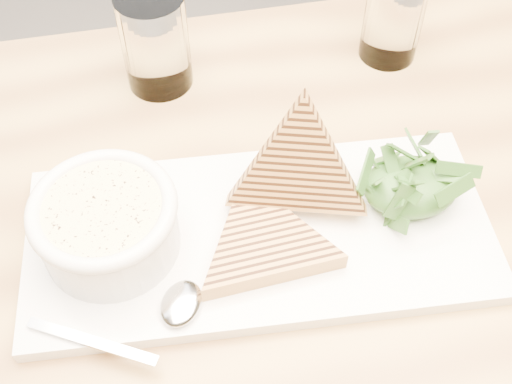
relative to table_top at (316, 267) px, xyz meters
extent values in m
plane|color=#625E5A|center=(0.00, 0.24, -0.72)|extent=(6.00, 6.00, 0.00)
cube|color=#AA8547|center=(0.00, 0.00, 0.00)|extent=(1.19, 0.80, 0.04)
cube|color=white|center=(-0.05, 0.03, 0.03)|extent=(0.46, 0.22, 0.02)
cylinder|color=white|center=(-0.19, 0.04, 0.06)|extent=(0.13, 0.13, 0.05)
cylinder|color=#F2E095|center=(-0.19, 0.04, 0.09)|extent=(0.11, 0.11, 0.01)
torus|color=white|center=(-0.19, 0.04, 0.09)|extent=(0.13, 0.13, 0.01)
ellipsoid|color=#1E4314|center=(0.10, 0.04, 0.05)|extent=(0.09, 0.07, 0.04)
ellipsoid|color=silver|center=(-0.13, -0.04, 0.04)|extent=(0.05, 0.06, 0.01)
cube|color=silver|center=(-0.21, -0.06, 0.04)|extent=(0.11, 0.06, 0.00)
cylinder|color=white|center=(-0.13, 0.27, 0.08)|extent=(0.08, 0.08, 0.12)
cylinder|color=white|center=(0.15, 0.27, 0.07)|extent=(0.07, 0.07, 0.11)
camera|label=1|loc=(-0.12, -0.31, 0.54)|focal=45.00mm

